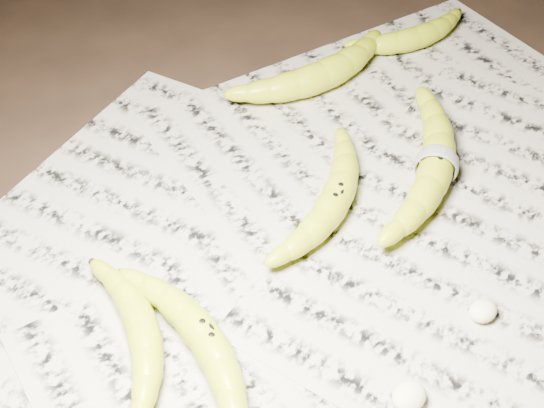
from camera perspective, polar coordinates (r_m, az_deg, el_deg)
ground at (r=0.81m, az=1.47°, el=-3.71°), size 3.00×3.00×0.00m
newspaper_patch at (r=0.81m, az=4.95°, el=-3.51°), size 0.90×0.70×0.01m
banana_left_a at (r=0.71m, az=-5.03°, el=-9.96°), size 0.08×0.20×0.04m
banana_left_b at (r=0.73m, az=-9.74°, el=-9.19°), size 0.10×0.17×0.03m
banana_center at (r=0.83m, az=4.79°, el=0.47°), size 0.20×0.14×0.04m
banana_taped at (r=0.89m, az=12.33°, el=3.03°), size 0.23×0.19×0.04m
banana_upper_a at (r=1.00m, az=3.74°, el=9.77°), size 0.22×0.08×0.04m
banana_upper_b at (r=1.10m, az=10.73°, el=12.35°), size 0.17×0.09×0.03m
measuring_tape at (r=0.89m, az=12.33°, el=3.03°), size 0.03×0.04×0.05m
flesh_chunk_a at (r=0.70m, az=10.33°, el=-13.90°), size 0.03×0.03×0.02m
flesh_chunk_c at (r=0.77m, az=15.66°, el=-7.59°), size 0.03×0.02×0.02m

